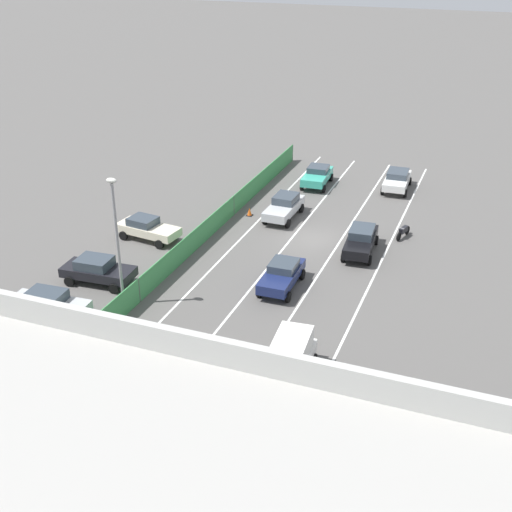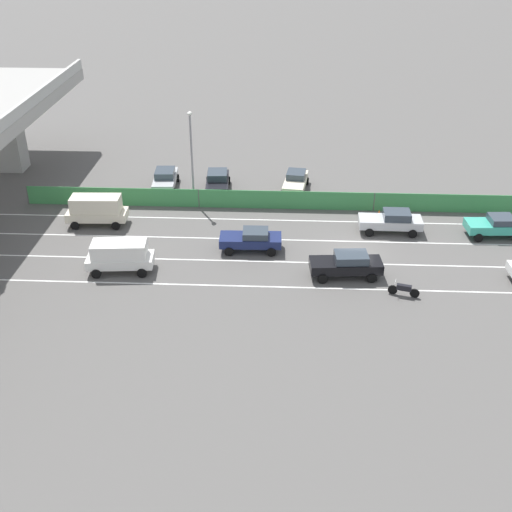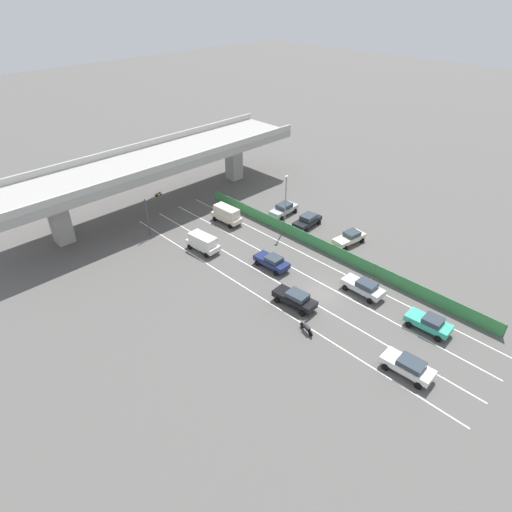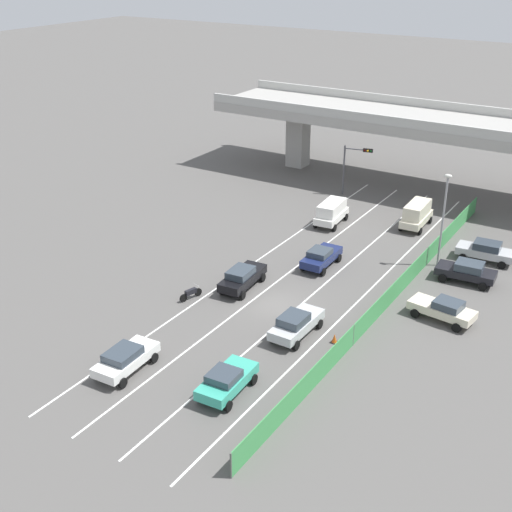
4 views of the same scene
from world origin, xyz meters
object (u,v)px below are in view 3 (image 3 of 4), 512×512
at_px(parked_sedan_dark, 308,220).
at_px(parked_wagon_silver, 284,209).
at_px(parked_sedan_cream, 350,237).
at_px(car_taxi_teal, 429,323).
at_px(traffic_cone, 371,279).
at_px(motorcycle, 306,328).
at_px(car_sedan_white, 408,366).
at_px(traffic_light, 152,207).
at_px(car_sedan_silver, 364,287).
at_px(car_van_white, 203,242).
at_px(car_sedan_navy, 272,261).
at_px(street_lamp, 286,198).
at_px(car_sedan_black, 295,298).
at_px(car_van_cream, 227,214).

bearing_deg(parked_sedan_dark, parked_wagon_silver, 87.21).
bearing_deg(parked_sedan_cream, parked_sedan_dark, 92.80).
relative_size(car_taxi_teal, parked_sedan_dark, 0.96).
distance_m(car_taxi_teal, traffic_cone, 8.63).
bearing_deg(traffic_cone, parked_sedan_cream, 52.50).
height_order(parked_wagon_silver, traffic_cone, parked_wagon_silver).
bearing_deg(motorcycle, car_sedan_white, -76.90).
distance_m(parked_sedan_dark, traffic_light, 20.48).
bearing_deg(parked_sedan_cream, car_sedan_silver, -136.76).
xyz_separation_m(car_sedan_silver, car_taxi_teal, (-0.32, -7.55, -0.04)).
distance_m(car_sedan_silver, car_van_white, 19.85).
bearing_deg(parked_wagon_silver, parked_sedan_cream, -89.47).
xyz_separation_m(car_sedan_navy, traffic_cone, (5.89, -9.62, -0.58)).
height_order(street_lamp, traffic_cone, street_lamp).
bearing_deg(traffic_cone, car_sedan_white, -134.16).
height_order(car_sedan_white, parked_sedan_dark, parked_sedan_dark).
relative_size(car_sedan_black, traffic_cone, 7.68).
distance_m(car_sedan_silver, car_sedan_white, 11.15).
bearing_deg(car_van_white, parked_sedan_dark, -20.04).
bearing_deg(car_van_white, street_lamp, -16.97).
bearing_deg(motorcycle, car_sedan_black, 56.65).
height_order(motorcycle, street_lamp, street_lamp).
relative_size(car_taxi_teal, car_van_white, 0.96).
height_order(car_van_white, traffic_light, traffic_light).
bearing_deg(motorcycle, parked_sedan_dark, 39.56).
bearing_deg(street_lamp, parked_sedan_cream, -69.64).
relative_size(motorcycle, traffic_light, 0.37).
relative_size(car_sedan_black, parked_sedan_cream, 1.04).
height_order(car_sedan_silver, traffic_light, traffic_light).
bearing_deg(car_taxi_teal, street_lamp, 78.25).
distance_m(parked_sedan_dark, traffic_cone, 13.90).
height_order(parked_sedan_cream, street_lamp, street_lamp).
distance_m(car_van_cream, car_sedan_black, 19.53).
distance_m(car_taxi_teal, street_lamp, 23.65).
bearing_deg(street_lamp, car_van_white, 163.03).
bearing_deg(parked_sedan_dark, parked_sedan_cream, -87.20).
bearing_deg(car_sedan_navy, car_van_white, 111.18).
bearing_deg(car_sedan_silver, car_sedan_white, -126.87).
bearing_deg(parked_wagon_silver, car_taxi_teal, -106.71).
xyz_separation_m(car_taxi_teal, motorcycle, (-8.54, 7.95, -0.41)).
relative_size(car_sedan_navy, car_sedan_white, 0.98).
distance_m(car_taxi_teal, car_van_cream, 29.64).
bearing_deg(car_van_cream, car_sedan_black, -110.41).
xyz_separation_m(traffic_light, traffic_cone, (10.82, -26.21, -3.33)).
bearing_deg(car_sedan_black, car_sedan_white, -90.26).
bearing_deg(car_sedan_silver, parked_sedan_cream, 43.24).
relative_size(car_sedan_white, traffic_cone, 7.15).
bearing_deg(car_sedan_white, car_sedan_silver, 53.13).
distance_m(car_sedan_navy, car_van_cream, 12.42).
relative_size(parked_sedan_dark, traffic_cone, 7.17).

